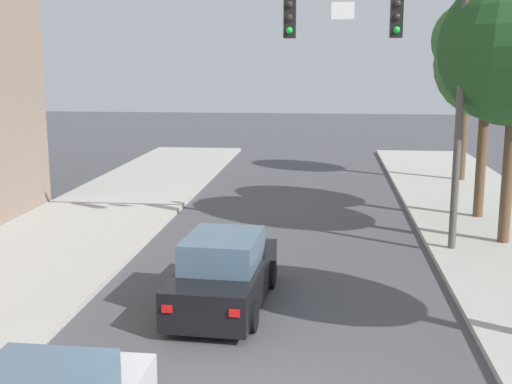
# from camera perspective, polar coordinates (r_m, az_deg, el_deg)

# --- Properties ---
(traffic_signal_mast) EXTENTS (5.90, 0.38, 7.50)m
(traffic_signal_mast) POSITION_cam_1_polar(r_m,az_deg,el_deg) (18.06, 12.28, 11.35)
(traffic_signal_mast) COLOR #514C47
(traffic_signal_mast) RESTS_ON sidewalk_right
(car_lead_black) EXTENTS (2.02, 4.32, 1.60)m
(car_lead_black) POSITION_cam_1_polar(r_m,az_deg,el_deg) (14.22, -2.77, -7.07)
(car_lead_black) COLOR black
(car_lead_black) RESTS_ON ground
(street_tree_third) EXTENTS (3.38, 3.38, 6.65)m
(street_tree_third) POSITION_cam_1_polar(r_m,az_deg,el_deg) (22.55, 19.40, 10.31)
(street_tree_third) COLOR brown
(street_tree_third) RESTS_ON sidewalk_right
(street_tree_farthest) EXTENTS (3.14, 3.14, 7.52)m
(street_tree_farthest) POSITION_cam_1_polar(r_m,az_deg,el_deg) (29.76, 17.95, 12.30)
(street_tree_farthest) COLOR brown
(street_tree_farthest) RESTS_ON sidewalk_right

